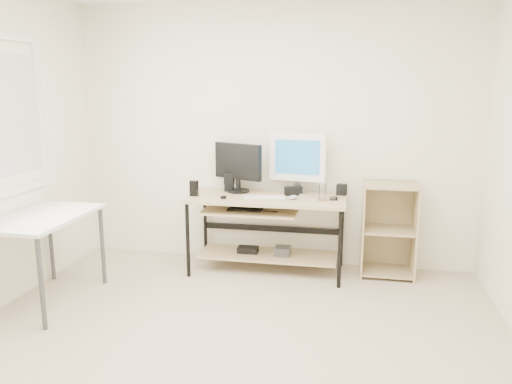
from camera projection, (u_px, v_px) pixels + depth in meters
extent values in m
cube|color=#BFAC93|center=(224.00, 359.00, 3.33)|extent=(4.00, 4.00, 0.01)
cube|color=white|center=(273.00, 136.00, 4.98)|extent=(4.00, 0.01, 2.60)
cube|color=tan|center=(267.00, 198.00, 4.77)|extent=(1.50, 0.65, 0.03)
cube|color=tan|center=(251.00, 210.00, 4.77)|extent=(0.90, 0.49, 0.02)
cube|color=tan|center=(268.00, 255.00, 4.94)|extent=(1.35, 0.46, 0.02)
cube|color=black|center=(246.00, 209.00, 4.78)|extent=(0.33, 0.22, 0.01)
cylinder|color=black|center=(270.00, 211.00, 4.68)|extent=(0.14, 0.01, 0.01)
cube|color=#3C3C3F|center=(283.00, 251.00, 4.90)|extent=(0.15, 0.15, 0.08)
cube|color=black|center=(248.00, 250.00, 4.97)|extent=(0.20, 0.12, 0.06)
cylinder|color=black|center=(188.00, 240.00, 4.71)|extent=(0.04, 0.04, 0.72)
cylinder|color=black|center=(205.00, 224.00, 5.25)|extent=(0.04, 0.04, 0.72)
cylinder|color=black|center=(340.00, 250.00, 4.44)|extent=(0.04, 0.04, 0.72)
cylinder|color=black|center=(342.00, 232.00, 4.99)|extent=(0.04, 0.04, 0.72)
cube|color=white|center=(43.00, 217.00, 4.07)|extent=(0.60, 1.00, 0.03)
cylinder|color=#3C3C3F|center=(51.00, 242.00, 4.64)|extent=(0.04, 0.04, 0.72)
cylinder|color=#3C3C3F|center=(41.00, 284.00, 3.66)|extent=(0.04, 0.04, 0.72)
cylinder|color=#3C3C3F|center=(102.00, 246.00, 4.54)|extent=(0.04, 0.04, 0.72)
cube|color=tan|center=(363.00, 228.00, 4.78)|extent=(0.02, 0.40, 0.90)
cube|color=tan|center=(415.00, 231.00, 4.69)|extent=(0.02, 0.40, 0.90)
cube|color=tan|center=(387.00, 224.00, 4.91)|extent=(0.50, 0.02, 0.90)
cube|color=tan|center=(386.00, 271.00, 4.82)|extent=(0.46, 0.38, 0.02)
cube|color=tan|center=(388.00, 230.00, 4.73)|extent=(0.46, 0.38, 0.02)
cube|color=tan|center=(391.00, 185.00, 4.64)|extent=(0.46, 0.38, 0.02)
cylinder|color=black|center=(238.00, 191.00, 4.98)|extent=(0.22, 0.22, 0.02)
cylinder|color=black|center=(238.00, 184.00, 4.97)|extent=(0.05, 0.05, 0.11)
cube|color=black|center=(238.00, 161.00, 4.92)|extent=(0.51, 0.26, 0.35)
cube|color=black|center=(237.00, 162.00, 4.89)|extent=(0.42, 0.19, 0.28)
cube|color=silver|center=(297.00, 192.00, 4.92)|extent=(0.20, 0.18, 0.02)
cylinder|color=silver|center=(297.00, 186.00, 4.91)|extent=(0.05, 0.05, 0.11)
cube|color=white|center=(298.00, 157.00, 4.85)|extent=(0.56, 0.13, 0.47)
cube|color=#276EAB|center=(297.00, 157.00, 4.82)|extent=(0.47, 0.07, 0.37)
cube|color=white|center=(265.00, 197.00, 4.72)|extent=(0.40, 0.18, 0.01)
ellipsoid|color=#B9B9BE|center=(293.00, 197.00, 4.66)|extent=(0.11, 0.13, 0.04)
cube|color=black|center=(293.00, 191.00, 4.84)|extent=(0.18, 0.13, 0.08)
cube|color=black|center=(229.00, 187.00, 5.02)|extent=(0.09, 0.09, 0.08)
cube|color=black|center=(229.00, 178.00, 5.00)|extent=(0.10, 0.10, 0.11)
cube|color=black|center=(342.00, 190.00, 4.84)|extent=(0.11, 0.11, 0.11)
cube|color=black|center=(194.00, 188.00, 4.79)|extent=(0.08, 0.05, 0.15)
cylinder|color=black|center=(223.00, 197.00, 4.69)|extent=(0.06, 0.06, 0.02)
cube|color=black|center=(334.00, 199.00, 4.67)|extent=(0.08, 0.14, 0.01)
cylinder|color=#A57F4A|center=(322.00, 200.00, 4.60)|extent=(0.11, 0.11, 0.01)
cylinder|color=white|center=(322.00, 192.00, 4.59)|extent=(0.09, 0.09, 0.15)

